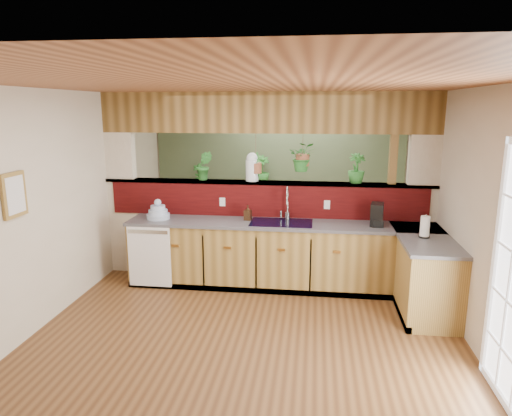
# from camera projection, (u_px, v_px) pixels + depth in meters

# --- Properties ---
(ground) EXTENTS (4.60, 7.00, 0.01)m
(ground) POSITION_uv_depth(u_px,v_px,m) (253.00, 317.00, 5.33)
(ground) COLOR brown
(ground) RESTS_ON ground
(ceiling) EXTENTS (4.60, 7.00, 0.01)m
(ceiling) POSITION_uv_depth(u_px,v_px,m) (252.00, 87.00, 4.77)
(ceiling) COLOR brown
(ceiling) RESTS_ON ground
(wall_back) EXTENTS (4.60, 0.02, 2.60)m
(wall_back) POSITION_uv_depth(u_px,v_px,m) (278.00, 168.00, 8.44)
(wall_back) COLOR beige
(wall_back) RESTS_ON ground
(wall_front) EXTENTS (4.60, 0.02, 2.60)m
(wall_front) POSITION_uv_depth(u_px,v_px,m) (123.00, 416.00, 1.66)
(wall_front) COLOR beige
(wall_front) RESTS_ON ground
(wall_left) EXTENTS (0.02, 7.00, 2.60)m
(wall_left) POSITION_uv_depth(u_px,v_px,m) (58.00, 203.00, 5.34)
(wall_left) COLOR beige
(wall_left) RESTS_ON ground
(wall_right) EXTENTS (0.02, 7.00, 2.60)m
(wall_right) POSITION_uv_depth(u_px,v_px,m) (470.00, 215.00, 4.76)
(wall_right) COLOR beige
(wall_right) RESTS_ON ground
(pass_through_partition) EXTENTS (4.60, 0.21, 2.60)m
(pass_through_partition) POSITION_uv_depth(u_px,v_px,m) (268.00, 195.00, 6.37)
(pass_through_partition) COLOR beige
(pass_through_partition) RESTS_ON ground
(pass_through_ledge) EXTENTS (4.60, 0.21, 0.04)m
(pass_through_ledge) POSITION_uv_depth(u_px,v_px,m) (266.00, 183.00, 6.34)
(pass_through_ledge) COLOR brown
(pass_through_ledge) RESTS_ON ground
(header_beam) EXTENTS (4.60, 0.15, 0.55)m
(header_beam) POSITION_uv_depth(u_px,v_px,m) (266.00, 113.00, 6.13)
(header_beam) COLOR brown
(header_beam) RESTS_ON ground
(sage_backwall) EXTENTS (4.55, 0.02, 2.55)m
(sage_backwall) POSITION_uv_depth(u_px,v_px,m) (278.00, 168.00, 8.42)
(sage_backwall) COLOR #506243
(sage_backwall) RESTS_ON ground
(countertop) EXTENTS (4.14, 1.52, 0.90)m
(countertop) POSITION_uv_depth(u_px,v_px,m) (325.00, 259.00, 5.97)
(countertop) COLOR olive
(countertop) RESTS_ON ground
(dishwasher) EXTENTS (0.58, 0.03, 0.82)m
(dishwasher) POSITION_uv_depth(u_px,v_px,m) (149.00, 256.00, 6.06)
(dishwasher) COLOR white
(dishwasher) RESTS_ON ground
(navy_sink) EXTENTS (0.82, 0.50, 0.18)m
(navy_sink) POSITION_uv_depth(u_px,v_px,m) (281.00, 228.00, 6.07)
(navy_sink) COLOR black
(navy_sink) RESTS_ON countertop
(framed_print) EXTENTS (0.04, 0.35, 0.45)m
(framed_print) POSITION_uv_depth(u_px,v_px,m) (14.00, 195.00, 4.51)
(framed_print) COLOR olive
(framed_print) RESTS_ON wall_left
(faucet) EXTENTS (0.20, 0.20, 0.46)m
(faucet) POSITION_uv_depth(u_px,v_px,m) (287.00, 202.00, 6.14)
(faucet) COLOR #B7B7B2
(faucet) RESTS_ON countertop
(dish_stack) EXTENTS (0.32, 0.32, 0.28)m
(dish_stack) POSITION_uv_depth(u_px,v_px,m) (158.00, 213.00, 6.24)
(dish_stack) COLOR #A6B9D7
(dish_stack) RESTS_ON countertop
(soap_dispenser) EXTENTS (0.11, 0.11, 0.20)m
(soap_dispenser) POSITION_uv_depth(u_px,v_px,m) (248.00, 213.00, 6.16)
(soap_dispenser) COLOR #3C2615
(soap_dispenser) RESTS_ON countertop
(coffee_maker) EXTENTS (0.16, 0.26, 0.29)m
(coffee_maker) POSITION_uv_depth(u_px,v_px,m) (377.00, 215.00, 5.87)
(coffee_maker) COLOR black
(coffee_maker) RESTS_ON countertop
(paper_towel) EXTENTS (0.13, 0.13, 0.27)m
(paper_towel) POSITION_uv_depth(u_px,v_px,m) (425.00, 227.00, 5.33)
(paper_towel) COLOR black
(paper_towel) RESTS_ON countertop
(glass_jar) EXTENTS (0.18, 0.18, 0.40)m
(glass_jar) POSITION_uv_depth(u_px,v_px,m) (252.00, 167.00, 6.32)
(glass_jar) COLOR silver
(glass_jar) RESTS_ON pass_through_ledge
(ledge_plant_left) EXTENTS (0.25, 0.22, 0.40)m
(ledge_plant_left) POSITION_uv_depth(u_px,v_px,m) (204.00, 166.00, 6.40)
(ledge_plant_left) COLOR #266825
(ledge_plant_left) RESTS_ON pass_through_ledge
(ledge_plant_right) EXTENTS (0.27, 0.27, 0.40)m
(ledge_plant_right) POSITION_uv_depth(u_px,v_px,m) (357.00, 168.00, 6.14)
(ledge_plant_right) COLOR #266825
(ledge_plant_right) RESTS_ON pass_through_ledge
(hanging_plant_a) EXTENTS (0.20, 0.17, 0.55)m
(hanging_plant_a) POSITION_uv_depth(u_px,v_px,m) (256.00, 157.00, 6.28)
(hanging_plant_a) COLOR brown
(hanging_plant_a) RESTS_ON header_beam
(hanging_plant_b) EXTENTS (0.36, 0.32, 0.51)m
(hanging_plant_b) POSITION_uv_depth(u_px,v_px,m) (303.00, 144.00, 6.16)
(hanging_plant_b) COLOR brown
(hanging_plant_b) RESTS_ON header_beam
(shelving_console) EXTENTS (1.60, 0.84, 1.03)m
(shelving_console) POSITION_uv_depth(u_px,v_px,m) (232.00, 211.00, 8.47)
(shelving_console) COLOR black
(shelving_console) RESTS_ON ground
(shelf_plant_a) EXTENTS (0.22, 0.16, 0.37)m
(shelf_plant_a) POSITION_uv_depth(u_px,v_px,m) (198.00, 174.00, 8.40)
(shelf_plant_a) COLOR #266825
(shelf_plant_a) RESTS_ON shelving_console
(shelf_plant_b) EXTENTS (0.38, 0.38, 0.53)m
(shelf_plant_b) POSITION_uv_depth(u_px,v_px,m) (261.00, 170.00, 8.24)
(shelf_plant_b) COLOR #266825
(shelf_plant_b) RESTS_ON shelving_console
(floor_plant) EXTENTS (0.82, 0.76, 0.77)m
(floor_plant) POSITION_uv_depth(u_px,v_px,m) (309.00, 235.00, 7.32)
(floor_plant) COLOR #266825
(floor_plant) RESTS_ON ground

